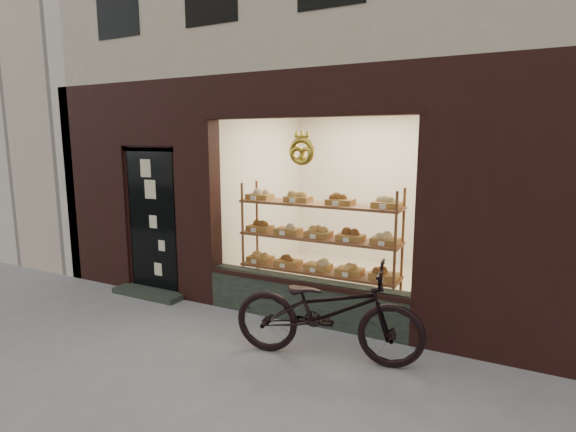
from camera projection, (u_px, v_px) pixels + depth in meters
The scene contains 4 objects.
ground at pixel (161, 393), 4.10m from camera, with size 90.00×90.00×0.00m, color slate.
neighbor_left at pixel (30, 59), 12.49m from camera, with size 12.00×7.00×9.00m, color beige.
display_shelf at pixel (318, 248), 5.99m from camera, with size 2.20×0.45×1.70m.
bicycle at pixel (327, 311), 4.68m from camera, with size 0.70×2.00×1.05m, color black.
Camera 1 is at (2.76, -2.82, 2.29)m, focal length 28.00 mm.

